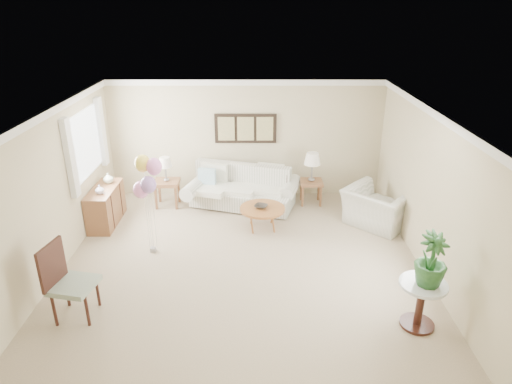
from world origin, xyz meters
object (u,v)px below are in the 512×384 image
(sofa, at_px, (243,191))
(coffee_table, at_px, (262,209))
(armchair, at_px, (377,208))
(balloon_cluster, at_px, (147,177))
(accent_chair, at_px, (67,280))

(sofa, relative_size, coffee_table, 2.97)
(armchair, height_order, balloon_cluster, balloon_cluster)
(sofa, relative_size, armchair, 2.22)
(coffee_table, distance_m, balloon_cluster, 2.38)
(accent_chair, relative_size, balloon_cluster, 0.64)
(coffee_table, relative_size, armchair, 0.75)
(armchair, bearing_deg, sofa, 23.83)
(armchair, relative_size, accent_chair, 1.02)
(coffee_table, xyz_separation_m, accent_chair, (-2.73, -2.68, 0.19))
(sofa, xyz_separation_m, accent_chair, (-2.32, -3.75, 0.25))
(armchair, distance_m, accent_chair, 5.73)
(armchair, relative_size, balloon_cluster, 0.65)
(sofa, xyz_separation_m, balloon_cluster, (-1.54, -1.97, 1.08))
(balloon_cluster, bearing_deg, accent_chair, -113.82)
(accent_chair, bearing_deg, sofa, 58.23)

